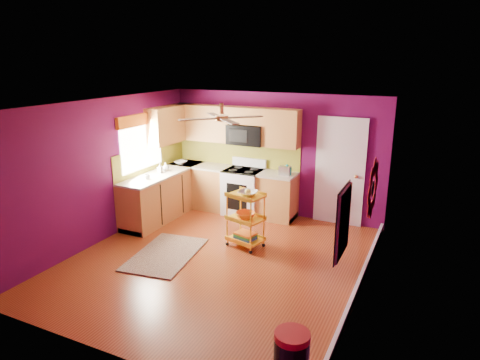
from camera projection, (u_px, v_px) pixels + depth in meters
The scene contains 17 objects.
ground at pixel (218, 261), 6.91m from camera, with size 5.00×5.00×0.00m, color maroon.
room_envelope at pixel (218, 163), 6.44m from camera, with size 4.54×5.04×2.52m.
lower_cabinets at pixel (202, 193), 8.92m from camera, with size 2.81×2.31×0.94m.
electric_range at pixel (244, 191), 8.89m from camera, with size 0.76×0.66×1.13m.
upper_cabinetry at pixel (213, 126), 8.81m from camera, with size 2.80×2.30×1.26m.
left_window at pixel (141, 134), 8.25m from camera, with size 0.08×1.35×1.08m.
panel_door at pixel (340, 173), 8.21m from camera, with size 0.95×0.11×2.15m.
right_wall_art at pixel (361, 202), 5.29m from camera, with size 0.04×2.74×1.04m.
ceiling_fan at pixel (222, 117), 6.45m from camera, with size 1.01×1.01×0.26m.
shag_rug at pixel (166, 254), 7.11m from camera, with size 0.93×1.52×0.02m, color black.
rolling_cart at pixel (246, 217), 7.28m from camera, with size 0.67×0.56×1.06m.
teal_kettle at pixel (287, 171), 8.38m from camera, with size 0.18×0.18×0.21m.
toaster at pixel (285, 170), 8.37m from camera, with size 0.22×0.15×0.18m, color beige.
soap_bottle_a at pixel (160, 168), 8.50m from camera, with size 0.09×0.09×0.19m, color #EA3F72.
soap_bottle_b at pixel (166, 167), 8.66m from camera, with size 0.14×0.14×0.17m, color white.
counter_dish at pixel (181, 162), 9.25m from camera, with size 0.25×0.25×0.06m, color white.
counter_cup at pixel (147, 177), 8.10m from camera, with size 0.11×0.11×0.09m, color white.
Camera 1 is at (3.02, -5.51, 3.17)m, focal length 32.00 mm.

